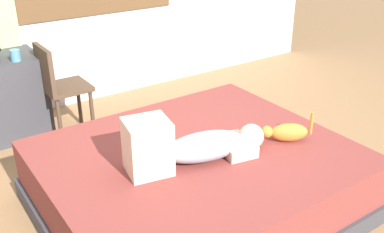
% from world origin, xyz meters
% --- Properties ---
extents(ground_plane, '(16.00, 16.00, 0.00)m').
position_xyz_m(ground_plane, '(0.00, 0.00, 0.00)').
color(ground_plane, olive).
extents(bed, '(2.01, 1.73, 0.45)m').
position_xyz_m(bed, '(-0.07, 0.10, 0.22)').
color(bed, '#38383D').
rests_on(bed, ground).
extents(person_lying, '(0.94, 0.41, 0.34)m').
position_xyz_m(person_lying, '(-0.18, 0.01, 0.57)').
color(person_lying, '#8C939E').
rests_on(person_lying, bed).
extents(cat, '(0.32, 0.24, 0.21)m').
position_xyz_m(cat, '(0.52, -0.13, 0.52)').
color(cat, '#C67A2D').
rests_on(cat, bed).
extents(cup, '(0.08, 0.08, 0.10)m').
position_xyz_m(cup, '(-0.73, 1.80, 0.79)').
color(cup, teal).
rests_on(cup, desk).
extents(chair_by_desk, '(0.38, 0.38, 0.86)m').
position_xyz_m(chair_by_desk, '(-0.44, 1.68, 0.51)').
color(chair_by_desk, '#4C3828').
rests_on(chair_by_desk, ground).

